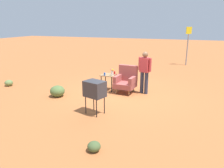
% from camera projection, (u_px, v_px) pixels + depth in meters
% --- Properties ---
extents(ground_plane, '(60.00, 60.00, 0.00)m').
position_uv_depth(ground_plane, '(123.00, 93.00, 8.65)').
color(ground_plane, '#AD6033').
extents(armchair, '(0.83, 0.83, 1.06)m').
position_uv_depth(armchair, '(126.00, 80.00, 8.61)').
color(armchair, '#937047').
rests_on(armchair, ground).
extents(side_table, '(0.56, 0.56, 0.66)m').
position_uv_depth(side_table, '(108.00, 77.00, 8.85)').
color(side_table, black).
rests_on(side_table, ground).
extents(tv_on_stand, '(0.70, 0.60, 1.03)m').
position_uv_depth(tv_on_stand, '(95.00, 89.00, 6.47)').
color(tv_on_stand, black).
rests_on(tv_on_stand, ground).
extents(person_standing, '(0.54, 0.33, 1.64)m').
position_uv_depth(person_standing, '(145.00, 70.00, 8.34)').
color(person_standing, '#2D3347').
rests_on(person_standing, ground).
extents(road_sign, '(0.33, 0.33, 2.44)m').
position_uv_depth(road_sign, '(188.00, 44.00, 13.89)').
color(road_sign, gray).
rests_on(road_sign, ground).
extents(soda_can_blue, '(0.07, 0.07, 0.12)m').
position_uv_depth(soda_can_blue, '(105.00, 74.00, 8.63)').
color(soda_can_blue, blue).
rests_on(soda_can_blue, side_table).
extents(soda_can_red, '(0.07, 0.07, 0.12)m').
position_uv_depth(soda_can_red, '(115.00, 73.00, 8.86)').
color(soda_can_red, red).
rests_on(soda_can_red, side_table).
extents(flower_vase, '(0.15, 0.10, 0.27)m').
position_uv_depth(flower_vase, '(112.00, 72.00, 8.63)').
color(flower_vase, silver).
rests_on(flower_vase, side_table).
extents(shrub_near, '(0.55, 0.55, 0.42)m').
position_uv_depth(shrub_near, '(57.00, 91.00, 8.16)').
color(shrub_near, '#516B38').
rests_on(shrub_near, ground).
extents(shrub_mid, '(0.29, 0.29, 0.23)m').
position_uv_depth(shrub_mid, '(94.00, 146.00, 4.69)').
color(shrub_mid, '#475B33').
rests_on(shrub_mid, ground).
extents(shrub_far, '(0.35, 0.35, 0.27)m').
position_uv_depth(shrub_far, '(9.00, 83.00, 9.55)').
color(shrub_far, olive).
rests_on(shrub_far, ground).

